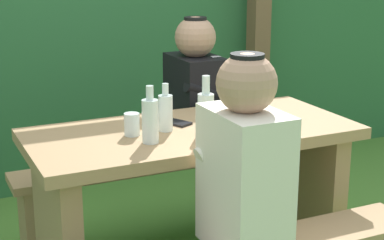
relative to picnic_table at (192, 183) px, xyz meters
The scene contains 11 objects.
hedge_backdrop 1.86m from the picnic_table, 90.00° to the left, with size 6.40×0.63×2.08m, color #2B6335.
pergola_post_right 1.78m from the picnic_table, 49.73° to the left, with size 0.12×0.12×2.00m, color brown.
picnic_table is the anchor object (origin of this frame).
bench_far 0.56m from the picnic_table, 90.00° to the left, with size 1.40×0.24×0.46m.
person_white_shirt 0.59m from the picnic_table, 94.85° to the right, with size 0.25×0.35×0.72m.
person_black_coat 0.65m from the picnic_table, 63.12° to the left, with size 0.25×0.35×0.72m.
drinking_glass 0.40m from the picnic_table, behind, with size 0.06×0.06×0.09m, color silver.
bottle_left 0.36m from the picnic_table, 82.71° to the right, with size 0.07×0.07×0.25m.
bottle_right 0.35m from the picnic_table, behind, with size 0.06×0.06×0.20m.
bottle_center 0.43m from the picnic_table, 154.30° to the right, with size 0.07×0.07×0.23m.
cell_phone 0.28m from the picnic_table, 109.80° to the left, with size 0.07×0.14×0.01m, color black.
Camera 1 is at (-1.08, -2.31, 1.53)m, focal length 58.40 mm.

